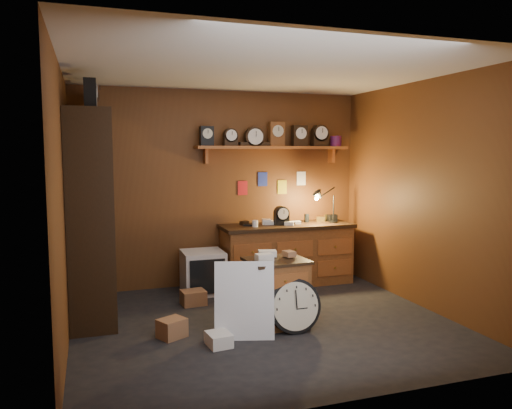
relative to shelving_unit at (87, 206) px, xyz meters
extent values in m
plane|color=black|center=(1.79, -0.98, -1.25)|extent=(4.00, 4.00, 0.00)
cube|color=brown|center=(1.79, 0.82, 0.10)|extent=(4.00, 0.02, 2.70)
cube|color=brown|center=(1.79, -2.78, 0.10)|extent=(4.00, 0.02, 2.70)
cube|color=brown|center=(-0.21, -0.98, 0.10)|extent=(0.02, 3.60, 2.70)
cube|color=brown|center=(3.79, -0.98, 0.10)|extent=(0.02, 3.60, 2.70)
cube|color=beige|center=(1.79, -0.98, 1.45)|extent=(4.00, 3.60, 0.02)
cube|color=#9C5122|center=(2.49, 0.67, 0.67)|extent=(2.20, 0.30, 0.04)
cube|color=#9C5122|center=(1.54, 0.74, 0.55)|extent=(0.04, 0.16, 0.20)
cube|color=#9C5122|center=(3.44, 0.74, 0.55)|extent=(0.04, 0.16, 0.20)
cylinder|color=#B21419|center=(3.47, 0.67, 0.76)|extent=(0.16, 0.16, 0.15)
cube|color=#AC151A|center=(1.94, 0.81, 0.10)|extent=(0.14, 0.01, 0.20)
cube|color=navy|center=(2.24, 0.81, 0.22)|extent=(0.14, 0.01, 0.20)
cube|color=#B4A516|center=(2.54, 0.81, 0.10)|extent=(0.14, 0.01, 0.20)
cube|color=silver|center=(2.84, 0.81, 0.22)|extent=(0.14, 0.01, 0.20)
cube|color=black|center=(-0.19, 0.00, -0.10)|extent=(0.03, 1.60, 2.30)
cube|color=black|center=(0.04, -0.78, -0.10)|extent=(0.45, 0.03, 2.30)
cube|color=black|center=(0.04, 0.78, -0.10)|extent=(0.45, 0.03, 2.30)
cube|color=black|center=(0.04, 0.00, -1.20)|extent=(0.43, 1.54, 0.03)
cube|color=black|center=(0.04, 0.00, -0.70)|extent=(0.43, 1.54, 0.03)
cube|color=black|center=(0.04, 0.00, -0.25)|extent=(0.43, 1.54, 0.03)
cube|color=black|center=(0.04, 0.00, 0.20)|extent=(0.43, 1.54, 0.03)
cube|color=black|center=(0.04, 0.00, 0.65)|extent=(0.43, 1.54, 0.03)
cube|color=black|center=(0.04, 0.00, 1.03)|extent=(0.43, 1.54, 0.03)
cube|color=brown|center=(2.64, 0.50, -0.85)|extent=(1.80, 0.60, 0.80)
cube|color=black|center=(2.64, 0.50, -0.43)|extent=(1.86, 0.66, 0.05)
cube|color=#9C5122|center=(2.64, 0.20, -0.85)|extent=(1.72, 0.02, 0.52)
cylinder|color=black|center=(3.34, 0.45, -0.39)|extent=(0.12, 0.12, 0.02)
cylinder|color=black|center=(3.34, 0.45, -0.20)|extent=(0.02, 0.02, 0.38)
cylinder|color=black|center=(3.22, 0.42, 0.04)|extent=(0.27, 0.09, 0.14)
cone|color=black|center=(3.08, 0.39, 0.00)|extent=(0.18, 0.14, 0.18)
cube|color=brown|center=(1.90, -1.04, -0.91)|extent=(0.62, 0.53, 0.69)
cube|color=black|center=(1.90, -1.04, -0.55)|extent=(0.66, 0.57, 0.03)
cube|color=#9C5122|center=(1.90, -1.29, -0.91)|extent=(0.53, 0.05, 0.58)
cylinder|color=black|center=(2.00, -1.31, -0.98)|extent=(0.56, 0.18, 0.56)
cylinder|color=beige|center=(2.00, -1.35, -0.97)|extent=(0.50, 0.11, 0.49)
cube|color=black|center=(2.00, -1.36, -0.89)|extent=(0.01, 0.04, 0.18)
cube|color=black|center=(2.06, -1.36, -1.00)|extent=(0.13, 0.01, 0.01)
cube|color=silver|center=(1.46, -1.30, -1.25)|extent=(0.62, 0.32, 0.78)
cube|color=silver|center=(1.42, 0.42, -0.97)|extent=(0.54, 0.54, 0.56)
cube|color=black|center=(1.42, 0.14, -0.97)|extent=(0.45, 0.02, 0.45)
cube|color=#9A6743|center=(1.19, -0.06, -1.17)|extent=(0.31, 0.27, 0.18)
cube|color=white|center=(1.16, -1.43, -1.19)|extent=(0.24, 0.28, 0.13)
cube|color=#9A6743|center=(0.77, -1.06, -1.16)|extent=(0.32, 0.31, 0.19)
camera|label=1|loc=(0.04, -5.93, 0.60)|focal=35.00mm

